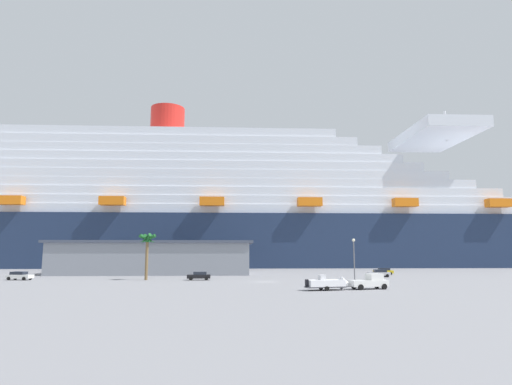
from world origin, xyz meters
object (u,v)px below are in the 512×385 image
cruise_ship (250,214)px  pickup_truck (370,282)px  street_lamp (354,254)px  parked_car_silver_sedan (379,273)px  parked_car_yellow_taxi (383,271)px  parked_car_black_coupe (199,276)px  small_boat_on_trailer (330,283)px  palm_tree (147,242)px  parked_car_white_van (20,276)px

cruise_ship → pickup_truck: 96.24m
cruise_ship → street_lamp: (12.45, -81.06, -14.28)m
cruise_ship → street_lamp: 83.24m
parked_car_silver_sedan → street_lamp: bearing=-124.3°
cruise_ship → parked_car_yellow_taxi: bearing=-64.3°
parked_car_black_coupe → pickup_truck: bearing=-40.8°
small_boat_on_trailer → parked_car_black_coupe: (-19.36, 23.08, -0.13)m
cruise_ship → parked_car_black_coupe: (-15.12, -71.90, -18.49)m
palm_tree → parked_car_silver_sedan: palm_tree is taller
small_boat_on_trailer → pickup_truck: bearing=9.8°
palm_tree → parked_car_black_coupe: size_ratio=2.01×
palm_tree → cruise_ship: bearing=70.4°
parked_car_black_coupe → palm_tree: bearing=174.1°
pickup_truck → small_boat_on_trailer: bearing=-170.2°
parked_car_white_van → parked_car_silver_sedan: bearing=2.4°
small_boat_on_trailer → parked_car_white_van: bearing=153.9°
street_lamp → parked_car_silver_sedan: (10.61, 15.54, -4.20)m
cruise_ship → parked_car_yellow_taxi: 65.85m
street_lamp → parked_car_silver_sedan: street_lamp is taller
small_boat_on_trailer → parked_car_white_van: 59.85m
street_lamp → parked_car_black_coupe: (-27.57, 9.16, -4.20)m
cruise_ship → small_boat_on_trailer: (4.24, -94.99, -18.35)m
parked_car_yellow_taxi → parked_car_black_coupe: same height
pickup_truck → small_boat_on_trailer: 6.28m
palm_tree → parked_car_white_van: (-24.23, 2.25, -6.35)m
parked_car_black_coupe → parked_car_white_van: 34.53m
parked_car_black_coupe → parked_car_silver_sedan: 38.71m
parked_car_yellow_taxi → street_lamp: bearing=-121.8°
street_lamp → parked_car_silver_sedan: bearing=55.7°
parked_car_yellow_taxi → palm_tree: bearing=-165.2°
pickup_truck → parked_car_white_van: (-59.91, 25.31, -0.21)m
pickup_truck → palm_tree: (-35.68, 23.06, 6.14)m
pickup_truck → parked_car_yellow_taxi: (16.99, 36.96, -0.21)m
pickup_truck → street_lamp: (2.02, 12.85, 3.99)m
street_lamp → parked_car_silver_sedan: size_ratio=1.63×
parked_car_silver_sedan → palm_tree: bearing=-173.7°
cruise_ship → street_lamp: size_ratio=35.60×
cruise_ship → parked_car_white_van: 86.59m
small_boat_on_trailer → street_lamp: (8.21, 13.92, 4.07)m
parked_car_yellow_taxi → parked_car_white_van: 77.79m
pickup_truck → parked_car_silver_sedan: 31.08m
palm_tree → parked_car_white_van: bearing=174.7°
street_lamp → parked_car_black_coupe: bearing=161.6°
parked_car_silver_sedan → parked_car_white_van: bearing=-177.6°
pickup_truck → parked_car_silver_sedan: size_ratio=1.24×
small_boat_on_trailer → street_lamp: 16.67m
cruise_ship → pickup_truck: size_ratio=46.74×
parked_car_white_van → parked_car_silver_sedan: 72.61m
cruise_ship → parked_car_white_van: size_ratio=54.91×
palm_tree → parked_car_black_coupe: (10.14, -1.05, -6.36)m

